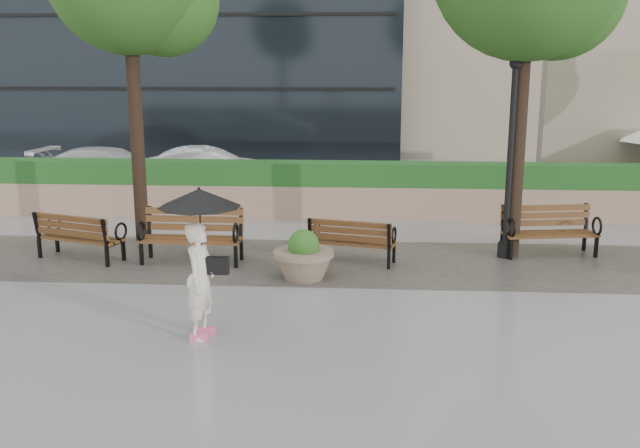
# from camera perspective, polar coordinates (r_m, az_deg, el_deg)

# --- Properties ---
(ground) EXTENTS (100.00, 100.00, 0.00)m
(ground) POSITION_cam_1_polar(r_m,az_deg,el_deg) (10.71, 4.99, -7.55)
(ground) COLOR gray
(ground) RESTS_ON ground
(cobble_strip) EXTENTS (28.00, 3.20, 0.01)m
(cobble_strip) POSITION_cam_1_polar(r_m,az_deg,el_deg) (13.56, 4.75, -3.09)
(cobble_strip) COLOR #383330
(cobble_strip) RESTS_ON ground
(hedge_wall) EXTENTS (24.00, 0.80, 1.35)m
(hedge_wall) POSITION_cam_1_polar(r_m,az_deg,el_deg) (17.31, 4.60, 2.67)
(hedge_wall) COLOR tan
(hedge_wall) RESTS_ON ground
(asphalt_street) EXTENTS (40.00, 7.00, 0.00)m
(asphalt_street) POSITION_cam_1_polar(r_m,az_deg,el_deg) (21.37, 4.44, 2.83)
(asphalt_street) COLOR black
(asphalt_street) RESTS_ON ground
(bench_0) EXTENTS (1.82, 1.19, 0.91)m
(bench_0) POSITION_cam_1_polar(r_m,az_deg,el_deg) (14.42, -18.60, -1.68)
(bench_0) COLOR brown
(bench_0) RESTS_ON ground
(bench_1) EXTENTS (1.91, 0.80, 1.01)m
(bench_1) POSITION_cam_1_polar(r_m,az_deg,el_deg) (13.66, -10.20, -1.86)
(bench_1) COLOR brown
(bench_1) RESTS_ON ground
(bench_2) EXTENTS (1.70, 1.01, 0.86)m
(bench_2) POSITION_cam_1_polar(r_m,az_deg,el_deg) (13.47, 2.58, -2.07)
(bench_2) COLOR brown
(bench_2) RESTS_ON ground
(bench_3) EXTENTS (1.89, 1.00, 0.96)m
(bench_3) POSITION_cam_1_polar(r_m,az_deg,el_deg) (14.66, 17.82, -1.32)
(bench_3) COLOR brown
(bench_3) RESTS_ON ground
(planter_left) EXTENTS (1.06, 1.06, 0.89)m
(planter_left) POSITION_cam_1_polar(r_m,az_deg,el_deg) (12.43, -1.31, -2.90)
(planter_left) COLOR #7F6B56
(planter_left) RESTS_ON ground
(lamppost) EXTENTS (0.28, 0.28, 3.81)m
(lamppost) POSITION_cam_1_polar(r_m,az_deg,el_deg) (14.01, 14.91, 4.01)
(lamppost) COLOR black
(lamppost) RESTS_ON ground
(car_left) EXTENTS (4.58, 2.20, 1.29)m
(car_left) POSITION_cam_1_polar(r_m,az_deg,el_deg) (21.52, -16.40, 4.15)
(car_left) COLOR silver
(car_left) RESTS_ON ground
(car_right) EXTENTS (4.14, 1.93, 1.31)m
(car_right) POSITION_cam_1_polar(r_m,az_deg,el_deg) (20.78, -8.89, 4.26)
(car_right) COLOR silver
(car_right) RESTS_ON ground
(pedestrian) EXTENTS (1.13, 1.13, 2.07)m
(pedestrian) POSITION_cam_1_polar(r_m,az_deg,el_deg) (9.78, -9.55, -1.94)
(pedestrian) COLOR beige
(pedestrian) RESTS_ON ground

